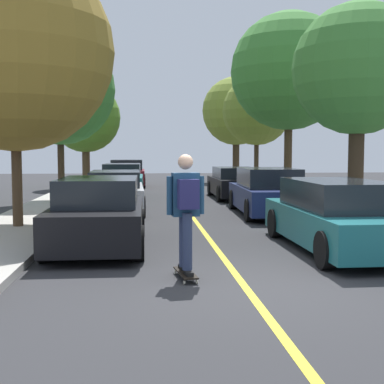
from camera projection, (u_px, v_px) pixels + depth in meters
name	position (u px, v px, depth m)	size (l,w,h in m)	color
ground	(243.00, 285.00, 7.68)	(80.00, 80.00, 0.00)	#2D2D30
center_line	(209.00, 239.00, 11.65)	(0.12, 39.20, 0.01)	gold
parked_car_left_nearest	(99.00, 214.00, 10.59)	(1.84, 4.10, 1.41)	black
parked_car_left_near	(115.00, 192.00, 16.87)	(1.92, 4.29, 1.32)	#B7B7BC
parked_car_left_far	(122.00, 181.00, 22.22)	(1.83, 4.06, 1.43)	#196066
parked_car_left_farthest	(127.00, 174.00, 28.98)	(2.00, 4.02, 1.50)	maroon
parked_car_right_nearest	(337.00, 216.00, 10.35)	(1.88, 4.68, 1.38)	#196066
parked_car_right_near	(267.00, 192.00, 16.16)	(2.00, 4.76, 1.44)	navy
parked_car_right_far	(235.00, 183.00, 21.86)	(1.92, 4.43, 1.29)	black
street_tree_left_nearest	(14.00, 52.00, 12.47)	(4.76, 4.76, 6.55)	#4C3823
street_tree_left_near	(60.00, 90.00, 19.30)	(4.06, 4.06, 6.10)	#3D2D1E
street_tree_left_far	(85.00, 118.00, 27.81)	(3.69, 3.69, 5.44)	#4C3823
street_tree_right_nearest	(358.00, 70.00, 14.55)	(3.64, 3.64, 5.90)	#3D2D1E
street_tree_right_near	(289.00, 72.00, 21.41)	(4.78, 4.78, 7.45)	#4C3823
street_tree_right_far	(257.00, 111.00, 27.56)	(3.61, 3.61, 5.75)	#3D2D1E
street_tree_right_farthest	(236.00, 111.00, 33.65)	(4.36, 4.36, 6.58)	#3D2D1E
skateboard	(186.00, 273.00, 8.04)	(0.33, 0.86, 0.10)	black
skateboarder	(186.00, 206.00, 7.93)	(0.59, 0.71, 1.80)	black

